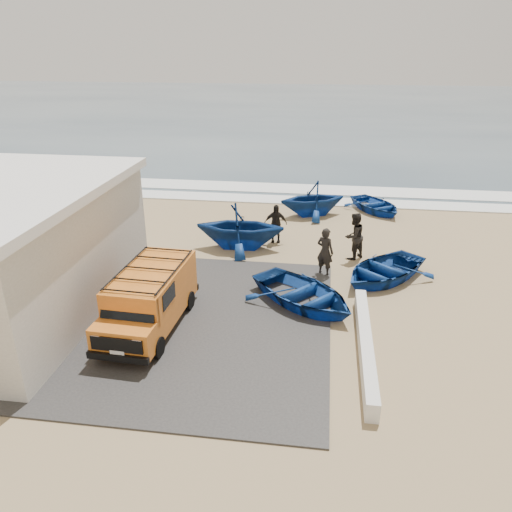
{
  "coord_description": "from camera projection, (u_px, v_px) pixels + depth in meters",
  "views": [
    {
      "loc": [
        3.57,
        -15.64,
        8.37
      ],
      "look_at": [
        1.23,
        0.92,
        1.2
      ],
      "focal_mm": 35.0,
      "sensor_mm": 36.0,
      "label": 1
    }
  ],
  "objects": [
    {
      "name": "ocean",
      "position": [
        303.0,
        108.0,
        68.95
      ],
      "size": [
        180.0,
        88.0,
        0.01
      ],
      "primitive_type": "cube",
      "color": "#385166",
      "rests_on": "ground"
    },
    {
      "name": "fisherman_back",
      "position": [
        276.0,
        223.0,
        22.42
      ],
      "size": [
        1.07,
        0.54,
        1.76
      ],
      "primitive_type": "imported",
      "rotation": [
        0.0,
        0.0,
        0.11
      ],
      "color": "black",
      "rests_on": "ground"
    },
    {
      "name": "surf_line",
      "position": [
        262.0,
        199.0,
        28.89
      ],
      "size": [
        180.0,
        1.6,
        0.06
      ],
      "primitive_type": "cube",
      "color": "white",
      "rests_on": "ground"
    },
    {
      "name": "fisherman_front",
      "position": [
        325.0,
        252.0,
        19.19
      ],
      "size": [
        0.84,
        0.74,
        1.92
      ],
      "primitive_type": "imported",
      "rotation": [
        0.0,
        0.0,
        2.64
      ],
      "color": "black",
      "rests_on": "ground"
    },
    {
      "name": "boat_far_left",
      "position": [
        313.0,
        198.0,
        25.92
      ],
      "size": [
        4.37,
        4.12,
        1.82
      ],
      "primitive_type": "imported",
      "rotation": [
        0.0,
        0.0,
        -1.16
      ],
      "color": "navy",
      "rests_on": "ground"
    },
    {
      "name": "boat_near_left",
      "position": [
        303.0,
        294.0,
        17.12
      ],
      "size": [
        5.1,
        4.99,
        0.86
      ],
      "primitive_type": "imported",
      "rotation": [
        0.0,
        0.0,
        0.85
      ],
      "color": "navy",
      "rests_on": "ground"
    },
    {
      "name": "van",
      "position": [
        150.0,
        297.0,
        15.57
      ],
      "size": [
        2.03,
        4.65,
        1.96
      ],
      "rotation": [
        0.0,
        0.0,
        -0.05
      ],
      "color": "orange",
      "rests_on": "ground"
    },
    {
      "name": "boat_near_right",
      "position": [
        383.0,
        270.0,
        18.98
      ],
      "size": [
        4.79,
        4.9,
        0.83
      ],
      "primitive_type": "imported",
      "rotation": [
        0.0,
        0.0,
        -0.72
      ],
      "color": "navy",
      "rests_on": "ground"
    },
    {
      "name": "fisherman_middle",
      "position": [
        354.0,
        236.0,
        20.63
      ],
      "size": [
        1.21,
        1.22,
        1.99
      ],
      "primitive_type": "imported",
      "rotation": [
        0.0,
        0.0,
        -2.34
      ],
      "color": "black",
      "rests_on": "ground"
    },
    {
      "name": "parapet",
      "position": [
        365.0,
        345.0,
        14.5
      ],
      "size": [
        0.35,
        6.0,
        0.55
      ],
      "primitive_type": "cube",
      "color": "silver",
      "rests_on": "ground"
    },
    {
      "name": "surf_wash",
      "position": [
        267.0,
        188.0,
        31.17
      ],
      "size": [
        180.0,
        2.2,
        0.04
      ],
      "primitive_type": "cube",
      "color": "white",
      "rests_on": "ground"
    },
    {
      "name": "slab",
      "position": [
        147.0,
        318.0,
        16.41
      ],
      "size": [
        12.0,
        10.0,
        0.05
      ],
      "primitive_type": "cube",
      "color": "#383633",
      "rests_on": "ground"
    },
    {
      "name": "boat_mid_left",
      "position": [
        240.0,
        226.0,
        21.71
      ],
      "size": [
        3.89,
        3.38,
        2.01
      ],
      "primitive_type": "imported",
      "rotation": [
        0.0,
        0.0,
        1.59
      ],
      "color": "navy",
      "rests_on": "ground"
    },
    {
      "name": "ground",
      "position": [
        219.0,
        295.0,
        17.99
      ],
      "size": [
        160.0,
        160.0,
        0.0
      ],
      "primitive_type": "plane",
      "color": "tan"
    },
    {
      "name": "boat_far_right",
      "position": [
        376.0,
        205.0,
        26.68
      ],
      "size": [
        3.98,
        4.31,
        0.73
      ],
      "primitive_type": "imported",
      "rotation": [
        0.0,
        0.0,
        0.55
      ],
      "color": "navy",
      "rests_on": "ground"
    }
  ]
}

